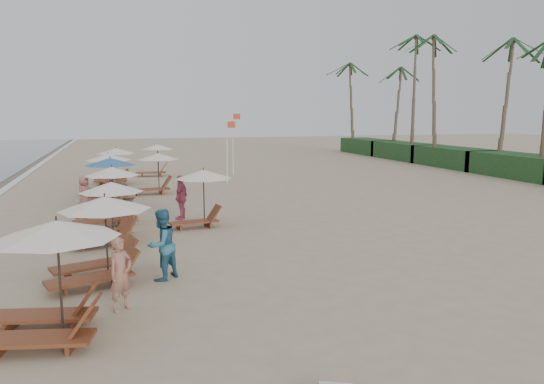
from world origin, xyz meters
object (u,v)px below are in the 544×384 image
object	(u,v)px
lounger_station_2	(104,214)
beachgoer_mid_a	(162,245)
lounger_station_6	(113,166)
beachgoer_near	(121,274)
inland_station_0	(200,191)
beachgoer_mid_b	(129,212)
lounger_station_1	(96,241)
inland_station_1	(154,171)
lounger_station_4	(105,184)
beachgoer_far_b	(84,193)
lounger_station_5	(104,174)
flag_pole_near	(228,147)
lounger_station_3	(105,200)
lounger_station_0	(46,282)
beachgoer_far_a	(181,197)
inland_station_2	(154,157)

from	to	relation	value
lounger_station_2	beachgoer_mid_a	world-z (taller)	lounger_station_2
lounger_station_6	beachgoer_near	bearing A→B (deg)	-89.58
inland_station_0	beachgoer_mid_b	world-z (taller)	inland_station_0
beachgoer_mid_a	lounger_station_1	bearing A→B (deg)	-52.46
inland_station_1	beachgoer_mid_b	distance (m)	9.56
lounger_station_4	beachgoer_far_b	xyz separation A→B (m)	(-0.92, -0.62, -0.32)
lounger_station_1	lounger_station_5	bearing A→B (deg)	90.06
lounger_station_2	lounger_station_6	size ratio (longest dim) A/B	0.98
inland_station_1	flag_pole_near	distance (m)	5.75
lounger_station_4	lounger_station_6	world-z (taller)	lounger_station_4
lounger_station_3	inland_station_0	world-z (taller)	lounger_station_3
lounger_station_6	beachgoer_mid_b	size ratio (longest dim) A/B	1.70
inland_station_0	inland_station_1	bearing A→B (deg)	96.77
lounger_station_3	inland_station_0	size ratio (longest dim) A/B	1.02
lounger_station_0	lounger_station_1	bearing A→B (deg)	76.74
beachgoer_near	lounger_station_3	bearing A→B (deg)	51.51
lounger_station_5	beachgoer_far_b	world-z (taller)	lounger_station_5
lounger_station_6	beachgoer_mid_b	xyz separation A→B (m)	(0.58, -14.23, -0.37)
beachgoer_far_a	lounger_station_3	bearing A→B (deg)	-59.90
lounger_station_3	inland_station_0	bearing A→B (deg)	-23.39
lounger_station_0	lounger_station_2	bearing A→B (deg)	82.95
lounger_station_4	beachgoer_far_a	size ratio (longest dim) A/B	1.48
lounger_station_6	beachgoer_far_b	distance (m)	9.11
lounger_station_2	beachgoer_mid_b	size ratio (longest dim) A/B	1.67
lounger_station_1	beachgoer_mid_a	distance (m)	1.70
inland_station_2	beachgoer_far_a	size ratio (longest dim) A/B	1.50
inland_station_0	beachgoer_near	distance (m)	8.73
lounger_station_0	lounger_station_5	bearing A→B (deg)	87.59
lounger_station_1	lounger_station_5	xyz separation A→B (m)	(-0.02, 15.40, 0.04)
inland_station_2	beachgoer_mid_a	xyz separation A→B (m)	(-1.59, -23.69, -0.37)
beachgoer_far_b	lounger_station_2	bearing A→B (deg)	-137.56
lounger_station_0	beachgoer_far_b	distance (m)	14.17
beachgoer_mid_a	inland_station_0	bearing A→B (deg)	-149.13
lounger_station_2	beachgoer_mid_b	xyz separation A→B (m)	(0.86, 1.27, -0.21)
lounger_station_0	flag_pole_near	size ratio (longest dim) A/B	0.68
beachgoer_mid_b	lounger_station_4	bearing A→B (deg)	-23.27
lounger_station_6	beachgoer_mid_a	world-z (taller)	lounger_station_6
lounger_station_1	flag_pole_near	size ratio (longest dim) A/B	0.69
inland_station_2	beachgoer_near	world-z (taller)	inland_station_2
lounger_station_4	lounger_station_5	size ratio (longest dim) A/B	0.99
lounger_station_5	inland_station_0	bearing A→B (deg)	-68.87
lounger_station_0	beachgoer_mid_a	xyz separation A→B (m)	(2.47, 3.10, -0.21)
inland_station_2	beachgoer_far_a	world-z (taller)	inland_station_2
lounger_station_3	inland_station_2	size ratio (longest dim) A/B	0.96
lounger_station_1	lounger_station_2	xyz separation A→B (m)	(0.14, 4.26, -0.09)
lounger_station_3	beachgoer_far_b	xyz separation A→B (m)	(-0.96, 3.35, -0.20)
inland_station_1	beachgoer_far_b	bearing A→B (deg)	-129.19
lounger_station_5	inland_station_2	size ratio (longest dim) A/B	1.00
beachgoer_far_b	lounger_station_1	bearing A→B (deg)	-141.68
beachgoer_near	flag_pole_near	distance (m)	21.39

